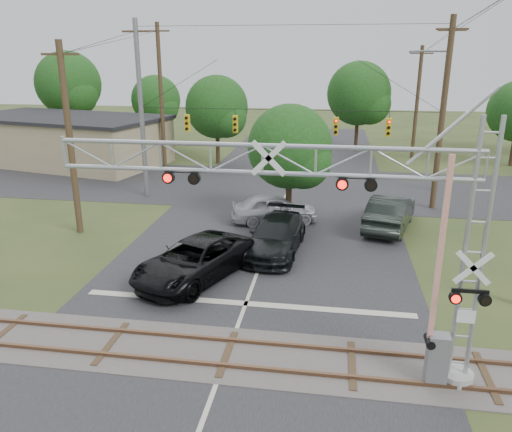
% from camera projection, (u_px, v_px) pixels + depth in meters
% --- Properties ---
extents(ground, '(160.00, 160.00, 0.00)m').
position_uv_depth(ground, '(213.00, 394.00, 14.35)').
color(ground, '#30421E').
rests_on(ground, ground).
extents(road_main, '(14.00, 90.00, 0.02)m').
position_uv_depth(road_main, '(262.00, 259.00, 23.75)').
color(road_main, '#252527').
rests_on(road_main, ground).
extents(road_cross, '(90.00, 12.00, 0.02)m').
position_uv_depth(road_cross, '(289.00, 186.00, 36.91)').
color(road_cross, '#252527').
rests_on(road_cross, ground).
extents(railroad_track, '(90.00, 3.20, 0.17)m').
position_uv_depth(railroad_track, '(227.00, 354.00, 16.22)').
color(railroad_track, '#45413C').
rests_on(railroad_track, ground).
extents(crossing_gantry, '(12.32, 1.01, 7.87)m').
position_uv_depth(crossing_gantry, '(343.00, 221.00, 13.87)').
color(crossing_gantry, '#979792').
rests_on(crossing_gantry, ground).
extents(traffic_signal_span, '(19.34, 0.36, 11.50)m').
position_uv_depth(traffic_signal_span, '(300.00, 116.00, 31.27)').
color(traffic_signal_span, slate).
rests_on(traffic_signal_span, ground).
extents(pickup_black, '(5.06, 6.81, 1.72)m').
position_uv_depth(pickup_black, '(195.00, 260.00, 21.51)').
color(pickup_black, black).
rests_on(pickup_black, ground).
extents(car_dark, '(2.86, 6.04, 1.70)m').
position_uv_depth(car_dark, '(276.00, 236.00, 24.44)').
color(car_dark, black).
rests_on(car_dark, ground).
extents(sedan_silver, '(5.33, 3.26, 1.70)m').
position_uv_depth(sedan_silver, '(274.00, 208.00, 28.81)').
color(sedan_silver, '#A9AAB1').
rests_on(sedan_silver, ground).
extents(suv_dark, '(3.44, 6.07, 1.89)m').
position_uv_depth(suv_dark, '(390.00, 212.00, 27.76)').
color(suv_dark, black).
rests_on(suv_dark, ground).
extents(commercial_building, '(19.45, 12.94, 4.17)m').
position_uv_depth(commercial_building, '(64.00, 139.00, 44.55)').
color(commercial_building, '#9A8666').
rests_on(commercial_building, ground).
extents(streetlight, '(2.60, 0.27, 9.75)m').
position_uv_depth(streetlight, '(438.00, 113.00, 34.36)').
color(streetlight, slate).
rests_on(streetlight, ground).
extents(utility_poles, '(24.61, 29.89, 13.20)m').
position_uv_depth(utility_poles, '(325.00, 109.00, 33.19)').
color(utility_poles, '#3C2B1C').
rests_on(utility_poles, ground).
extents(treeline, '(56.70, 29.76, 10.08)m').
position_uv_depth(treeline, '(309.00, 95.00, 46.82)').
color(treeline, '#372819').
rests_on(treeline, ground).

